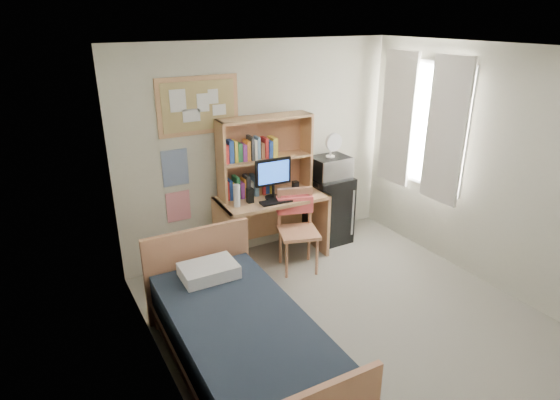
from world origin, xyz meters
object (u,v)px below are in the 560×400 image
speaker_right (295,188)px  desk_fan (331,146)px  bed (243,348)px  monitor (273,179)px  desk (271,227)px  bulletin_board (198,106)px  microwave (330,167)px  speaker_left (250,195)px  desk_chair (298,232)px  mini_fridge (327,209)px

speaker_right → desk_fan: 0.73m
bed → desk_fan: size_ratio=7.39×
monitor → desk: bearing=90.0°
bulletin_board → microwave: bearing=-10.2°
bulletin_board → speaker_right: (1.02, -0.40, -1.02)m
speaker_right → desk_fan: bearing=13.8°
bed → monitor: 2.19m
speaker_left → desk_fan: size_ratio=0.62×
desk_chair → speaker_left: speaker_left is taller
desk → microwave: 1.08m
mini_fridge → speaker_left: 1.27m
speaker_left → desk: bearing=11.3°
desk_chair → desk_fan: bearing=49.4°
mini_fridge → bed: 2.75m
speaker_left → speaker_right: (0.60, -0.03, -0.01)m
bulletin_board → speaker_left: bulletin_board is taller
bed → microwave: 2.83m
mini_fridge → speaker_left: size_ratio=5.16×
bulletin_board → mini_fridge: bearing=-9.5°
desk → bed: desk is taller
desk → mini_fridge: (0.88, 0.06, 0.04)m
desk → mini_fridge: 0.88m
mini_fridge → desk_fan: bearing=-90.0°
bulletin_board → speaker_right: 1.50m
desk → monitor: (-0.00, -0.06, 0.65)m
speaker_left → speaker_right: 0.60m
monitor → desk_fan: bearing=9.2°
desk → speaker_left: speaker_left is taller
mini_fridge → microwave: (0.00, -0.02, 0.59)m
desk → speaker_left: bearing=-168.7°
bulletin_board → mini_fridge: 2.19m
microwave → speaker_right: bearing=-168.9°
speaker_left → desk_chair: bearing=-37.7°
speaker_left → bed: bearing=-115.7°
bulletin_board → speaker_right: size_ratio=5.73×
desk_chair → speaker_right: bearing=82.6°
desk → desk_fan: desk_fan is taller
desk_chair → speaker_left: bearing=157.4°
desk → speaker_right: size_ratio=7.95×
desk → microwave: (0.88, 0.04, 0.63)m
bulletin_board → bed: (-0.48, -2.05, -1.63)m
mini_fridge → speaker_left: speaker_left is taller
mini_fridge → speaker_right: size_ratio=5.48×
desk_fan → monitor: bearing=-173.5°
desk → monitor: bearing=-90.0°
desk → microwave: microwave is taller
bulletin_board → desk: 1.71m
bed → monitor: monitor is taller
mini_fridge → bed: bearing=-139.6°
microwave → desk_fan: bearing=179.9°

